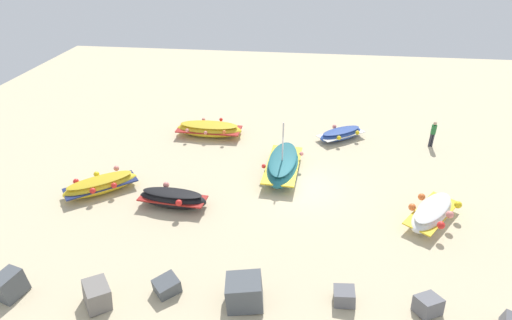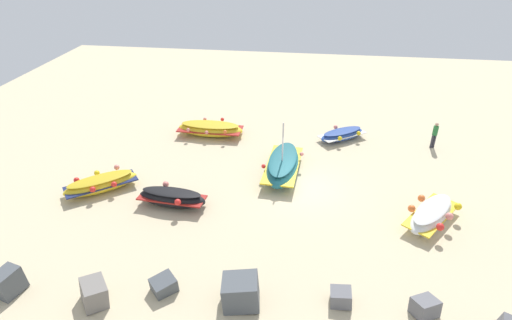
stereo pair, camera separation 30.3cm
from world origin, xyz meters
TOP-DOWN VIEW (x-y plane):
  - ground_plane at (0.00, 0.00)m, footprint 54.63×54.63m
  - fishing_boat_0 at (10.73, 1.93)m, footprint 3.82×3.39m
  - fishing_boat_1 at (1.18, -1.20)m, footprint 2.29×4.82m
  - fishing_boat_2 at (-6.29, 2.35)m, footprint 3.25×3.80m
  - fishing_boat_3 at (6.48, -5.59)m, footprint 4.50×2.20m
  - fishing_boat_4 at (6.50, 2.73)m, footprint 3.62×1.85m
  - fishing_boat_5 at (-2.39, -6.15)m, footprint 3.44×2.98m
  - person_walking at (-8.12, -5.76)m, footprint 0.32×0.32m
  - breakwater_rocks at (1.79, 8.66)m, footprint 23.17×2.50m

SIDE VIEW (x-z plane):
  - ground_plane at x=0.00m, z-range 0.00..0.00m
  - fishing_boat_5 at x=-2.39m, z-range -0.02..0.76m
  - breakwater_rocks at x=1.79m, z-range -0.22..1.10m
  - fishing_boat_0 at x=10.73m, z-range -0.02..0.92m
  - fishing_boat_3 at x=6.48m, z-range 0.00..0.95m
  - fishing_boat_2 at x=-6.29m, z-range -0.01..0.96m
  - fishing_boat_4 at x=6.50m, z-range -0.01..0.99m
  - fishing_boat_1 at x=1.18m, z-range -1.10..2.27m
  - person_walking at x=-8.12m, z-range 0.14..1.89m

